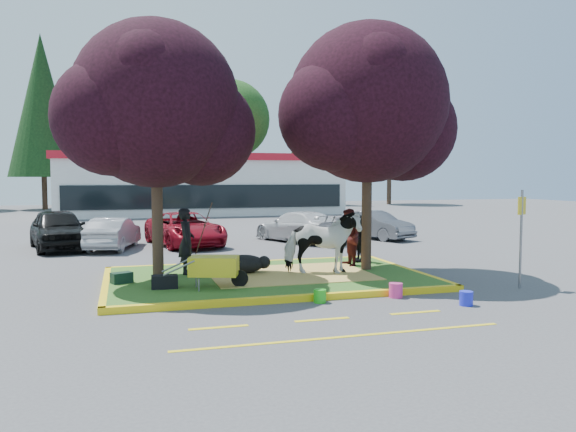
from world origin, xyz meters
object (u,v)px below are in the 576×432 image
object	(u,v)px
bucket_pink	(396,290)
car_silver	(113,233)
car_black	(58,229)
sign_post	(521,228)
wheelbarrow	(215,266)
bucket_blue	(466,298)
bucket_green	(320,296)
cow	(322,242)
calf	(243,264)
handler	(186,241)

from	to	relation	value
bucket_pink	car_silver	xyz separation A→B (m)	(-6.29, 10.75, 0.44)
car_black	sign_post	bearing A→B (deg)	-56.29
wheelbarrow	car_black	xyz separation A→B (m)	(-4.41, 9.89, 0.10)
sign_post	bucket_blue	distance (m)	2.97
bucket_green	car_black	world-z (taller)	car_black
cow	bucket_pink	world-z (taller)	cow
calf	bucket_blue	size ratio (longest dim) A/B	3.81
bucket_green	car_black	size ratio (longest dim) A/B	0.06
car_black	car_silver	xyz separation A→B (m)	(2.01, -0.61, -0.16)
bucket_pink	car_black	size ratio (longest dim) A/B	0.07
wheelbarrow	sign_post	size ratio (longest dim) A/B	0.82
bucket_blue	car_silver	world-z (taller)	car_silver
cow	car_silver	bearing A→B (deg)	48.97
bucket_pink	bucket_green	bearing A→B (deg)	180.00
bucket_blue	handler	bearing A→B (deg)	138.39
wheelbarrow	bucket_pink	distance (m)	4.19
car_black	bucket_green	bearing A→B (deg)	-72.77
sign_post	car_black	size ratio (longest dim) A/B	0.54
bucket_blue	bucket_pink	bearing A→B (deg)	133.33
calf	bucket_green	bearing A→B (deg)	-78.03
calf	cow	bearing A→B (deg)	-24.34
handler	bucket_green	xyz separation A→B (m)	(2.48, -3.64, -0.88)
car_silver	bucket_pink	bearing A→B (deg)	134.31
cow	calf	xyz separation A→B (m)	(-2.00, 0.68, -0.60)
car_black	car_silver	world-z (taller)	car_black
cow	bucket_blue	xyz separation A→B (m)	(1.93, -3.71, -0.85)
cow	car_black	distance (m)	11.52
handler	car_silver	bearing A→B (deg)	25.05
cow	bucket_blue	distance (m)	4.27
calf	bucket_green	distance (m)	3.42
cow	handler	distance (m)	3.62
bucket_blue	car_silver	distance (m)	13.99
bucket_pink	bucket_blue	size ratio (longest dim) A/B	1.08
sign_post	bucket_pink	xyz separation A→B (m)	(-3.42, -0.10, -1.32)
bucket_green	bucket_blue	distance (m)	3.12
bucket_green	calf	bearing A→B (deg)	107.44
bucket_pink	car_silver	size ratio (longest dim) A/B	0.09
wheelbarrow	cow	bearing A→B (deg)	38.38
bucket_green	bucket_pink	world-z (taller)	bucket_pink
cow	bucket_green	xyz separation A→B (m)	(-0.97, -2.57, -0.86)
wheelbarrow	bucket_pink	size ratio (longest dim) A/B	5.96
bucket_pink	car_black	bearing A→B (deg)	126.16
cow	wheelbarrow	world-z (taller)	cow
handler	bucket_blue	xyz separation A→B (m)	(5.38, -4.78, -0.88)
cow	bucket_pink	distance (m)	2.84
sign_post	car_silver	xyz separation A→B (m)	(-9.71, 10.65, -0.89)
calf	handler	bearing A→B (deg)	159.73
cow	wheelbarrow	size ratio (longest dim) A/B	1.02
cow	car_silver	world-z (taller)	cow
bucket_blue	sign_post	bearing A→B (deg)	27.80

